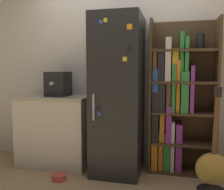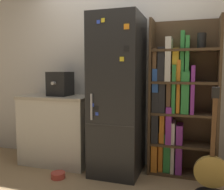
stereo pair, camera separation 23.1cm
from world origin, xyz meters
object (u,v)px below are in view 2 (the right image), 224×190
Objects in this scene: pet_bowl at (58,175)px; refrigerator at (118,95)px; bookshelf at (175,102)px; espresso_machine at (60,84)px; guitar at (211,179)px.

refrigerator is at bearing 34.29° from pet_bowl.
espresso_machine is (-1.52, -0.13, 0.21)m from bookshelf.
bookshelf reaches higher than pet_bowl.
bookshelf is at bearing 25.07° from pet_bowl.
bookshelf reaches higher than espresso_machine.
bookshelf is at bearing 131.85° from guitar.
guitar is at bearing 5.11° from pet_bowl.
espresso_machine is 2.16m from guitar.
guitar is 1.72m from pet_bowl.
refrigerator is 1.19m from pet_bowl.
refrigerator is 1.03× the size of bookshelf.
refrigerator is 0.84m from espresso_machine.
refrigerator is 0.71m from bookshelf.
pet_bowl is at bearing -154.93° from bookshelf.
pet_bowl is at bearing -65.43° from espresso_machine.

